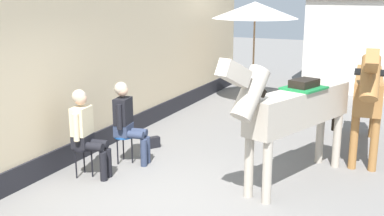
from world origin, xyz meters
name	(u,v)px	position (x,y,z in m)	size (l,w,h in m)	color
ground_plane	(251,143)	(0.00, 3.00, 0.00)	(40.00, 40.00, 0.00)	slate
pub_facade_wall	(90,66)	(-2.55, 1.50, 1.54)	(0.34, 14.00, 3.40)	#CCB793
distant_cottage	(368,27)	(1.40, 9.45, 1.80)	(3.40, 2.60, 3.50)	silver
seated_visitor_near	(86,129)	(-1.78, 0.30, 0.78)	(0.61, 0.49, 1.39)	black
seated_visitor_far	(127,118)	(-1.54, 1.09, 0.78)	(0.61, 0.48, 1.39)	#194C99
saddled_horse_near	(294,109)	(1.16, 1.40, 1.16)	(1.25, 2.87, 2.06)	#B2A899
saddled_horse_far	(368,90)	(2.01, 3.28, 1.16)	(0.63, 3.00, 2.06)	#9E6B38
cafe_parasol	(255,11)	(-0.93, 5.95, 2.36)	(2.10, 2.10, 2.58)	black
spare_stool_white	(271,116)	(0.20, 3.65, 0.40)	(0.32, 0.32, 0.46)	white
satchel_bag	(152,143)	(-1.57, 1.95, 0.10)	(0.28, 0.12, 0.20)	black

